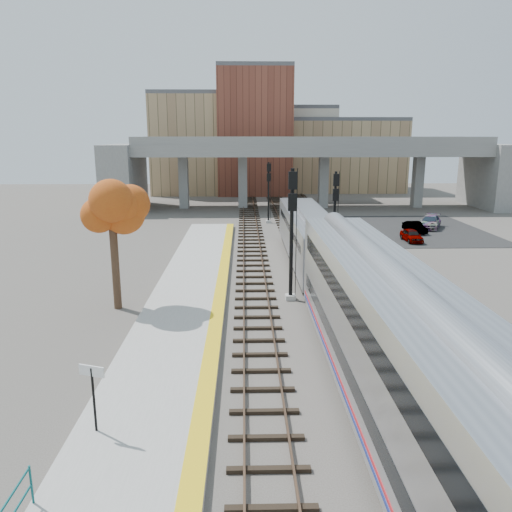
# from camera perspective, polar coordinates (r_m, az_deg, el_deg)

# --- Properties ---
(ground) EXTENTS (160.00, 160.00, 0.00)m
(ground) POSITION_cam_1_polar(r_m,az_deg,el_deg) (25.44, 7.57, -8.79)
(ground) COLOR #47423D
(ground) RESTS_ON ground
(platform) EXTENTS (4.50, 60.00, 0.35)m
(platform) POSITION_cam_1_polar(r_m,az_deg,el_deg) (25.30, -9.05, -8.54)
(platform) COLOR #9E9E99
(platform) RESTS_ON ground
(yellow_strip) EXTENTS (0.70, 60.00, 0.01)m
(yellow_strip) POSITION_cam_1_polar(r_m,az_deg,el_deg) (25.05, -4.71, -8.20)
(yellow_strip) COLOR yellow
(yellow_strip) RESTS_ON platform
(tracks) EXTENTS (10.70, 95.00, 0.25)m
(tracks) POSITION_cam_1_polar(r_m,az_deg,el_deg) (37.29, 6.06, -1.33)
(tracks) COLOR black
(tracks) RESTS_ON ground
(overpass) EXTENTS (54.00, 12.00, 9.50)m
(overpass) POSITION_cam_1_polar(r_m,az_deg,el_deg) (68.89, 6.03, 10.34)
(overpass) COLOR slate
(overpass) RESTS_ON ground
(buildings_far) EXTENTS (43.00, 21.00, 20.60)m
(buildings_far) POSITION_cam_1_polar(r_m,az_deg,el_deg) (89.95, 1.90, 12.47)
(buildings_far) COLOR tan
(buildings_far) RESTS_ON ground
(parking_lot) EXTENTS (14.00, 18.00, 0.04)m
(parking_lot) POSITION_cam_1_polar(r_m,az_deg,el_deg) (55.10, 17.57, 2.91)
(parking_lot) COLOR black
(parking_lot) RESTS_ON ground
(locomotive) EXTENTS (3.02, 19.05, 4.10)m
(locomotive) POSITION_cam_1_polar(r_m,az_deg,el_deg) (38.08, 5.99, 2.38)
(locomotive) COLOR #A8AAB2
(locomotive) RESTS_ON ground
(coach) EXTENTS (3.03, 25.00, 5.00)m
(coach) POSITION_cam_1_polar(r_m,az_deg,el_deg) (16.71, 16.04, -11.13)
(coach) COLOR #A8AAB2
(coach) RESTS_ON ground
(signal_mast_near) EXTENTS (0.60, 0.64, 7.84)m
(signal_mast_near) POSITION_cam_1_polar(r_m,az_deg,el_deg) (29.19, 4.09, 2.49)
(signal_mast_near) COLOR #9E9E99
(signal_mast_near) RESTS_ON ground
(signal_mast_mid) EXTENTS (0.60, 0.64, 7.04)m
(signal_mast_mid) POSITION_cam_1_polar(r_m,az_deg,el_deg) (38.39, 8.96, 4.22)
(signal_mast_mid) COLOR #9E9E99
(signal_mast_mid) RESTS_ON ground
(signal_mast_far) EXTENTS (0.60, 0.64, 6.79)m
(signal_mast_far) POSITION_cam_1_polar(r_m,az_deg,el_deg) (56.11, 1.45, 7.13)
(signal_mast_far) COLOR #9E9E99
(signal_mast_far) RESTS_ON ground
(station_sign) EXTENTS (0.87, 0.34, 2.27)m
(station_sign) POSITION_cam_1_polar(r_m,az_deg,el_deg) (17.07, -18.17, -13.79)
(station_sign) COLOR black
(station_sign) RESTS_ON platform
(tree) EXTENTS (3.60, 3.60, 8.08)m
(tree) POSITION_cam_1_polar(r_m,az_deg,el_deg) (28.48, -16.22, 5.71)
(tree) COLOR #382619
(tree) RESTS_ON ground
(car_a) EXTENTS (1.45, 3.41, 1.15)m
(car_a) POSITION_cam_1_polar(r_m,az_deg,el_deg) (48.55, 17.36, 2.27)
(car_a) COLOR #99999E
(car_a) RESTS_ON parking_lot
(car_b) EXTENTS (1.65, 3.57, 1.13)m
(car_b) POSITION_cam_1_polar(r_m,az_deg,el_deg) (53.05, 17.69, 3.15)
(car_b) COLOR #99999E
(car_b) RESTS_ON parking_lot
(car_c) EXTENTS (3.80, 4.97, 1.34)m
(car_c) POSITION_cam_1_polar(r_m,az_deg,el_deg) (56.20, 19.27, 3.70)
(car_c) COLOR #99999E
(car_c) RESTS_ON parking_lot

